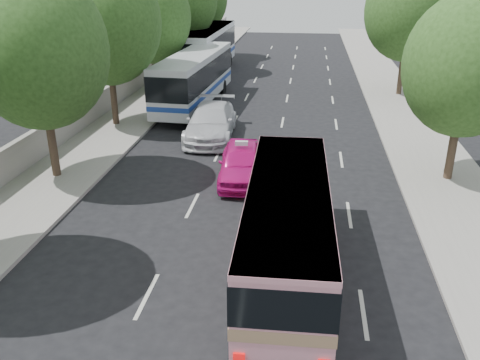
% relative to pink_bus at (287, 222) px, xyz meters
% --- Properties ---
extents(ground, '(120.00, 120.00, 0.00)m').
position_rel_pink_bus_xyz_m(ground, '(-1.99, 0.41, -1.83)').
color(ground, black).
rests_on(ground, ground).
extents(sidewalk_left, '(4.00, 90.00, 0.15)m').
position_rel_pink_bus_xyz_m(sidewalk_left, '(-10.49, 20.41, -1.76)').
color(sidewalk_left, '#9E998E').
rests_on(sidewalk_left, ground).
extents(sidewalk_right, '(4.00, 90.00, 0.12)m').
position_rel_pink_bus_xyz_m(sidewalk_right, '(6.51, 20.41, -1.77)').
color(sidewalk_right, '#9E998E').
rests_on(sidewalk_right, ground).
extents(low_wall, '(0.30, 90.00, 1.50)m').
position_rel_pink_bus_xyz_m(low_wall, '(-12.29, 20.41, -0.93)').
color(low_wall, '#9E998E').
rests_on(low_wall, sidewalk_left).
extents(tree_left_b, '(5.70, 5.70, 8.88)m').
position_rel_pink_bus_xyz_m(tree_left_b, '(-10.41, 6.35, 3.99)').
color(tree_left_b, '#38281E').
rests_on(tree_left_b, ground).
extents(tree_left_c, '(6.00, 6.00, 9.35)m').
position_rel_pink_bus_xyz_m(tree_left_c, '(-10.61, 14.35, 4.29)').
color(tree_left_c, '#38281E').
rests_on(tree_left_c, ground).
extents(tree_left_d, '(5.52, 5.52, 8.60)m').
position_rel_pink_bus_xyz_m(tree_left_d, '(-10.51, 22.35, 3.80)').
color(tree_left_d, '#38281E').
rests_on(tree_left_d, ground).
extents(tree_right_near, '(5.10, 5.10, 7.95)m').
position_rel_pink_bus_xyz_m(tree_right_near, '(6.79, 8.35, 3.37)').
color(tree_right_near, '#38281E').
rests_on(tree_right_near, ground).
extents(tree_right_far, '(6.00, 6.00, 9.35)m').
position_rel_pink_bus_xyz_m(tree_right_far, '(7.09, 24.35, 4.29)').
color(tree_right_far, '#38281E').
rests_on(tree_right_far, ground).
extents(pink_bus, '(2.57, 9.28, 2.94)m').
position_rel_pink_bus_xyz_m(pink_bus, '(0.00, 0.00, 0.00)').
color(pink_bus, pink).
rests_on(pink_bus, ground).
extents(pink_taxi, '(2.31, 4.89, 1.62)m').
position_rel_pink_bus_xyz_m(pink_taxi, '(-2.30, 7.27, -1.02)').
color(pink_taxi, '#D0127A').
rests_on(pink_taxi, ground).
extents(white_pickup, '(2.81, 6.21, 1.77)m').
position_rel_pink_bus_xyz_m(white_pickup, '(-4.72, 12.96, -0.95)').
color(white_pickup, silver).
rests_on(white_pickup, ground).
extents(tour_coach_front, '(3.16, 11.69, 3.46)m').
position_rel_pink_bus_xyz_m(tour_coach_front, '(-7.02, 19.47, 0.25)').
color(tour_coach_front, silver).
rests_on(tour_coach_front, ground).
extents(tour_coach_rear, '(2.99, 12.99, 3.88)m').
position_rel_pink_bus_xyz_m(tour_coach_rear, '(-8.29, 30.30, 0.50)').
color(tour_coach_rear, white).
rests_on(tour_coach_rear, ground).
extents(taxi_roof_sign, '(0.56, 0.23, 0.18)m').
position_rel_pink_bus_xyz_m(taxi_roof_sign, '(-2.30, 7.27, -0.13)').
color(taxi_roof_sign, silver).
rests_on(taxi_roof_sign, pink_taxi).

